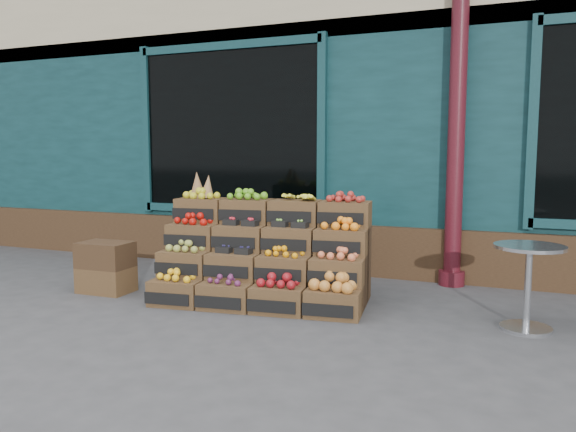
% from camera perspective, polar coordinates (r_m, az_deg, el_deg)
% --- Properties ---
extents(ground, '(60.00, 60.00, 0.00)m').
position_cam_1_polar(ground, '(4.84, -0.93, -11.05)').
color(ground, '#3B3B3D').
rests_on(ground, ground).
extents(shop_facade, '(12.00, 6.24, 4.80)m').
position_cam_1_polar(shop_facade, '(9.57, 11.34, 12.03)').
color(shop_facade, '#0F3135').
rests_on(shop_facade, ground).
extents(crate_display, '(2.12, 1.22, 1.26)m').
position_cam_1_polar(crate_display, '(5.57, -2.38, -4.56)').
color(crate_display, '#49331D').
rests_on(crate_display, ground).
extents(spare_crates, '(0.54, 0.38, 0.53)m').
position_cam_1_polar(spare_crates, '(6.18, -18.02, -4.96)').
color(spare_crates, '#49331D').
rests_on(spare_crates, ground).
extents(bistro_table, '(0.56, 0.56, 0.71)m').
position_cam_1_polar(bistro_table, '(5.01, 23.22, -5.74)').
color(bistro_table, silver).
rests_on(bistro_table, ground).
extents(shopkeeper, '(0.75, 0.55, 1.91)m').
position_cam_1_polar(shopkeeper, '(7.99, -4.27, 2.88)').
color(shopkeeper, '#195723').
rests_on(shopkeeper, ground).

